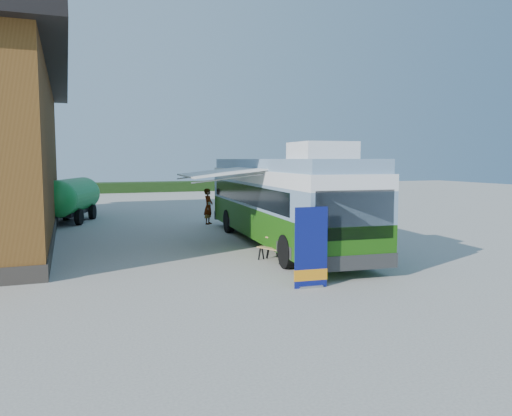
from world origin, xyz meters
name	(u,v)px	position (x,y,z in m)	size (l,w,h in m)	color
ground	(266,265)	(0.00, 0.00, 0.00)	(100.00, 100.00, 0.00)	#BCB7AD
hedge	(204,186)	(8.00, 38.00, 0.50)	(40.00, 3.00, 1.00)	#264419
bus	(280,198)	(1.95, 3.34, 1.87)	(3.67, 12.90, 3.91)	#286C12
awning	(225,173)	(-0.31, 3.35, 2.85)	(3.11, 4.64, 0.54)	white
banner	(311,255)	(0.03, -3.07, 0.88)	(0.93, 0.23, 2.14)	navy
picnic_table	(282,243)	(0.83, 0.59, 0.56)	(1.66, 1.58, 0.74)	tan
person_a	(208,206)	(0.94, 10.41, 0.93)	(0.68, 0.44, 1.86)	#999999
person_b	(282,223)	(2.16, 3.64, 0.81)	(0.79, 0.61, 1.62)	#999999
slurry_tanker	(72,197)	(-5.70, 13.85, 1.35)	(3.15, 6.12, 2.35)	#1A9339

